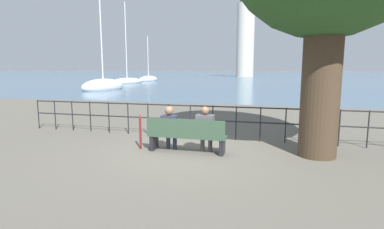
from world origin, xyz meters
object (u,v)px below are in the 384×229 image
object	(u,v)px
sailboat_1	(148,79)
seated_person_right	(205,128)
closed_umbrella	(140,130)
sailboat_0	(127,81)
sailboat_2	(103,86)
park_bench	(186,136)
seated_person_left	(170,126)
harbor_lighthouse	(245,36)

from	to	relation	value
sailboat_1	seated_person_right	bearing A→B (deg)	-57.32
closed_umbrella	sailboat_1	size ratio (longest dim) A/B	0.11
closed_umbrella	sailboat_0	size ratio (longest dim) A/B	0.08
sailboat_0	sailboat_2	size ratio (longest dim) A/B	1.03
sailboat_2	seated_person_right	bearing A→B (deg)	-39.84
sailboat_0	sailboat_1	xyz separation A→B (m)	(-0.49, 9.53, -0.00)
park_bench	sailboat_1	world-z (taller)	sailboat_1
park_bench	closed_umbrella	bearing A→B (deg)	178.70
seated_person_left	harbor_lighthouse	bearing A→B (deg)	93.76
seated_person_right	closed_umbrella	world-z (taller)	seated_person_right
closed_umbrella	sailboat_0	xyz separation A→B (m)	(-18.42, 35.33, -0.21)
sailboat_2	sailboat_0	bearing A→B (deg)	120.98
park_bench	harbor_lighthouse	xyz separation A→B (m)	(-6.10, 85.55, 11.75)
closed_umbrella	harbor_lighthouse	distance (m)	86.44
sailboat_2	harbor_lighthouse	world-z (taller)	harbor_lighthouse
sailboat_0	seated_person_right	bearing A→B (deg)	-45.15
sailboat_0	harbor_lighthouse	distance (m)	53.34
sailboat_2	harbor_lighthouse	distance (m)	66.29
sailboat_1	harbor_lighthouse	xyz separation A→B (m)	(14.12, 40.65, 11.87)
park_bench	sailboat_2	bearing A→B (deg)	125.87
closed_umbrella	sailboat_2	size ratio (longest dim) A/B	0.08
seated_person_left	harbor_lighthouse	xyz separation A→B (m)	(-5.62, 85.47, 11.53)
park_bench	seated_person_right	world-z (taller)	seated_person_right
closed_umbrella	harbor_lighthouse	world-z (taller)	harbor_lighthouse
seated_person_left	sailboat_0	size ratio (longest dim) A/B	0.10
sailboat_1	harbor_lighthouse	distance (m)	44.65
park_bench	harbor_lighthouse	distance (m)	86.57
sailboat_1	sailboat_2	distance (m)	24.48
closed_umbrella	sailboat_0	world-z (taller)	sailboat_0
sailboat_1	seated_person_left	bearing A→B (deg)	-58.35
sailboat_1	closed_umbrella	bearing A→B (deg)	-59.26
park_bench	sailboat_0	distance (m)	40.49
sailboat_1	harbor_lighthouse	size ratio (longest dim) A/B	0.33
seated_person_left	sailboat_2	size ratio (longest dim) A/B	0.10
sailboat_0	sailboat_2	distance (m)	15.12
seated_person_left	sailboat_0	world-z (taller)	sailboat_0
park_bench	sailboat_0	size ratio (longest dim) A/B	0.16
seated_person_left	closed_umbrella	xyz separation A→B (m)	(-0.82, -0.05, -0.13)
seated_person_left	sailboat_0	distance (m)	40.19
closed_umbrella	sailboat_2	bearing A→B (deg)	123.48
seated_person_left	park_bench	bearing A→B (deg)	-9.45
seated_person_left	seated_person_right	xyz separation A→B (m)	(0.97, -0.00, 0.01)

